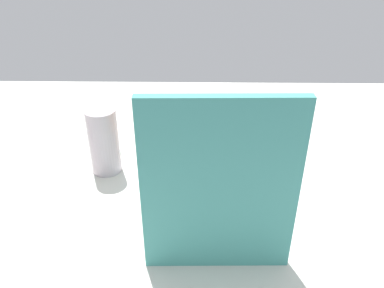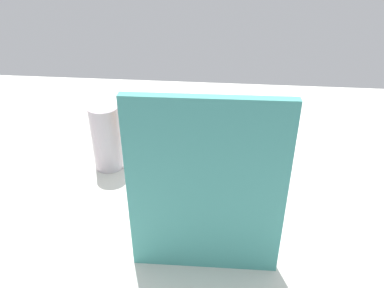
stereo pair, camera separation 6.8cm
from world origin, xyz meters
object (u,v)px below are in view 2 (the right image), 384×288
orange_back_left (170,147)px  banana_bunch (179,148)px  orange_back_right (188,156)px  orange_center (177,134)px  orange_front_left (210,150)px  orange_front_right (206,136)px  thermos_tumbler (107,138)px  jar_lid (115,148)px  fruit_bowl (192,167)px  cutting_board (206,191)px

orange_back_left → banana_bunch: (-2.02, -1.43, -0.86)cm
orange_back_right → orange_center: bearing=-68.9°
orange_front_left → orange_back_left: bearing=-0.9°
orange_front_right → thermos_tumbler: bearing=2.9°
orange_back_left → orange_center: bearing=-95.9°
jar_lid → orange_front_left: bearing=154.5°
fruit_bowl → orange_center: orange_center is taller
orange_front_left → jar_lid: (28.68, -13.65, -9.39)cm
orange_back_left → orange_back_right: 6.23cm
orange_back_left → cutting_board: 30.37cm
orange_front_left → orange_front_right: bearing=-76.5°
orange_back_right → orange_front_left: bearing=-144.6°
orange_front_right → banana_bunch: bearing=37.9°
orange_front_right → thermos_tumbler: thermos_tumbler is taller
cutting_board → thermos_tumbler: cutting_board is taller
banana_bunch → cutting_board: 31.28cm
cutting_board → orange_center: bearing=-75.3°
orange_front_right → orange_center: 7.76cm
fruit_bowl → cutting_board: size_ratio=0.69×
orange_back_right → jar_lid: bearing=-36.2°
fruit_bowl → jar_lid: bearing=-25.3°
orange_front_right → thermos_tumbler: (26.33, 1.33, -1.11)cm
orange_back_left → orange_back_right: same height
thermos_tumbler → banana_bunch: bearing=169.5°
orange_front_left → jar_lid: size_ratio=1.32×
thermos_tumbler → jar_lid: 11.80cm
orange_front_right → cutting_board: cutting_board is taller
fruit_bowl → orange_center: bearing=-47.6°
cutting_board → orange_front_left: bearing=-90.0°
thermos_tumbler → jar_lid: thermos_tumbler is taller
orange_front_left → thermos_tumbler: bearing=-10.7°
orange_back_left → cutting_board: cutting_board is taller
orange_front_right → cutting_board: bearing=93.8°
orange_front_left → banana_bunch: bearing=-11.2°
orange_center → thermos_tumbler: 18.75cm
orange_center → orange_back_right: 11.74cm
orange_front_right → thermos_tumbler: size_ratio=0.44×
orange_front_left → banana_bunch: orange_front_left is taller
orange_front_left → orange_back_left: 10.05cm
orange_front_left → orange_back_left: (10.05, -0.16, 0.00)cm
fruit_bowl → jar_lid: fruit_bowl is taller
fruit_bowl → cutting_board: cutting_board is taller
orange_front_left → thermos_tumbler: 28.43cm
fruit_bowl → banana_bunch: (3.30, 0.72, 6.16)cm
jar_lid → thermos_tumbler: bearing=95.3°
cutting_board → fruit_bowl: bearing=-81.0°
orange_center → fruit_bowl: bearing=132.4°
fruit_bowl → orange_front_right: bearing=-126.2°
orange_back_right → jar_lid: size_ratio=1.32×
fruit_bowl → orange_front_left: bearing=153.9°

